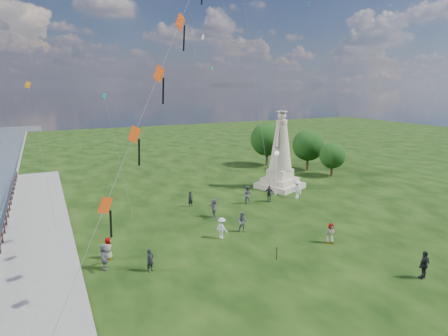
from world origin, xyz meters
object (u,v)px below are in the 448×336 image
lamppost (276,164)px  person_3 (424,265)px  statue (281,160)px  person_5 (105,257)px  person_0 (150,260)px  person_4 (331,233)px  person_6 (191,199)px  person_11 (214,208)px  person_2 (222,228)px  person_1 (243,222)px  person_9 (269,194)px  person_7 (247,195)px  person_8 (297,189)px  person_10 (108,248)px

lamppost → person_3: lamppost is taller
statue → person_5: bearing=-172.5°
person_0 → person_4: bearing=-35.0°
person_6 → person_11: size_ratio=0.87×
person_3 → person_2: bearing=-60.4°
person_4 → person_11: bearing=133.6°
person_1 → person_9: 8.70m
lamppost → person_11: (-8.67, -3.18, -2.62)m
person_5 → person_6: (9.45, 9.39, -0.10)m
person_2 → person_11: 4.76m
lamppost → person_9: 3.46m
person_9 → person_1: bearing=-88.0°
person_1 → person_7: bearing=95.3°
person_3 → statue: bearing=-108.4°
person_4 → person_7: size_ratio=0.85×
person_8 → person_9: 3.20m
person_6 → person_10: (-9.00, -8.01, 0.00)m
person_9 → person_11: person_11 is taller
lamppost → person_2: size_ratio=2.89×
person_5 → person_1: bearing=-59.9°
person_0 → person_6: bearing=29.6°
person_1 → person_9: bearing=80.7°
person_5 → person_11: bearing=-38.9°
lamppost → person_2: (-10.09, -7.73, -2.65)m
person_2 → person_5: bearing=74.7°
person_1 → person_5: person_5 is taller
person_0 → person_5: size_ratio=0.88×
person_8 → person_2: bearing=-70.8°
statue → person_11: (-10.81, -5.55, -2.44)m
person_2 → person_10: (-8.38, 0.22, -0.08)m
person_8 → person_10: (-19.92, -5.77, -0.20)m
statue → person_4: 15.57m
person_1 → lamppost: bearing=79.8°
person_1 → person_8: size_ratio=0.89×
person_5 → person_8: 21.59m
person_11 → person_0: bearing=-35.7°
person_4 → person_2: bearing=159.8°
person_10 → person_1: bearing=-77.9°
person_5 → person_2: bearing=-60.5°
person_2 → statue: bearing=-73.2°
person_1 → person_6: size_ratio=1.13×
person_3 → person_9: bearing=-97.9°
lamppost → person_10: lamppost is taller
statue → person_6: size_ratio=5.77×
person_5 → person_8: person_8 is taller
person_5 → person_7: person_7 is taller
statue → person_5: statue is taller
person_11 → person_1: bearing=19.5°
person_1 → person_3: 12.93m
person_4 → person_6: 14.04m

